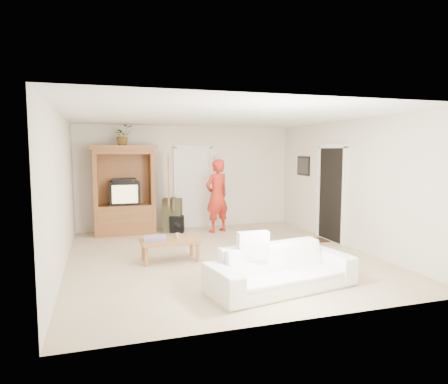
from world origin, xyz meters
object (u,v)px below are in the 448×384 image
object	(u,v)px
coffee_table	(170,242)
man	(217,196)
sofa	(282,268)
armoire	(125,196)

from	to	relation	value
coffee_table	man	bearing A→B (deg)	53.54
man	sofa	xyz separation A→B (m)	(-0.26, -4.18, -0.57)
man	armoire	bearing A→B (deg)	-34.36
man	coffee_table	size ratio (longest dim) A/B	1.68
man	sofa	world-z (taller)	man
sofa	coffee_table	world-z (taller)	sofa
armoire	sofa	distance (m)	5.04
man	coffee_table	distance (m)	2.75
man	coffee_table	bearing A→B (deg)	33.20
sofa	coffee_table	xyz separation A→B (m)	(-1.27, 1.97, 0.02)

